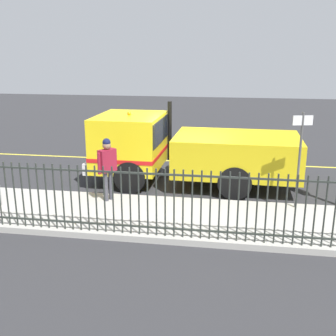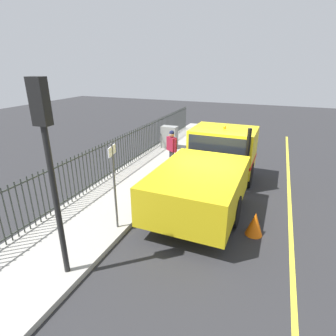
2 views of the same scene
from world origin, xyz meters
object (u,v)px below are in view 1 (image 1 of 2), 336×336
worker_standing (107,163)px  street_sign (300,150)px  work_truck (178,147)px  traffic_cone (243,162)px

worker_standing → street_sign: 4.99m
street_sign → worker_standing: bearing=-87.2°
work_truck → traffic_cone: 2.82m
worker_standing → work_truck: bearing=-1.9°
street_sign → traffic_cone: bearing=-160.7°
work_truck → street_sign: street_sign is taller
traffic_cone → street_sign: street_sign is taller
worker_standing → street_sign: (-0.24, 4.96, 0.49)m
worker_standing → street_sign: size_ratio=0.69×
work_truck → street_sign: size_ratio=2.60×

